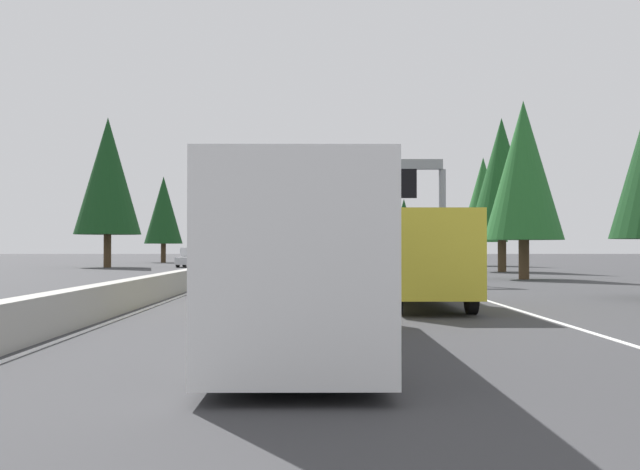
{
  "coord_description": "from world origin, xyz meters",
  "views": [
    {
      "loc": [
        -1.12,
        -5.41,
        1.89
      ],
      "look_at": [
        54.91,
        -5.83,
        2.78
      ],
      "focal_mm": 43.46,
      "sensor_mm": 36.0,
      "label": 1
    }
  ],
  "objects": [
    {
      "name": "ground_plane",
      "position": [
        60.0,
        0.0,
        0.0
      ],
      "size": [
        320.0,
        320.0,
        0.0
      ],
      "primitive_type": "plane",
      "color": "#38383A"
    },
    {
      "name": "median_barrier",
      "position": [
        80.0,
        0.3,
        0.45
      ],
      "size": [
        180.0,
        0.56,
        0.9
      ],
      "primitive_type": "cube",
      "color": "#9E9B93",
      "rests_on": "ground"
    },
    {
      "name": "shoulder_stripe_right",
      "position": [
        70.0,
        -11.52,
        0.01
      ],
      "size": [
        160.0,
        0.16,
        0.01
      ],
      "primitive_type": "cube",
      "color": "silver",
      "rests_on": "ground"
    },
    {
      "name": "shoulder_stripe_median",
      "position": [
        70.0,
        -0.25,
        0.01
      ],
      "size": [
        160.0,
        0.16,
        0.01
      ],
      "primitive_type": "cube",
      "color": "silver",
      "rests_on": "ground"
    },
    {
      "name": "sign_gantry_overhead",
      "position": [
        38.63,
        -6.04,
        5.11
      ],
      "size": [
        0.5,
        12.68,
        6.42
      ],
      "color": "gray",
      "rests_on": "ground"
    },
    {
      "name": "bus_far_right",
      "position": [
        13.65,
        -5.17,
        1.72
      ],
      "size": [
        11.5,
        2.55,
        3.1
      ],
      "color": "white",
      "rests_on": "ground"
    },
    {
      "name": "box_truck_distant_a",
      "position": [
        23.34,
        -8.79,
        1.61
      ],
      "size": [
        8.5,
        2.4,
        2.95
      ],
      "color": "gold",
      "rests_on": "ground"
    },
    {
      "name": "sedan_distant_b",
      "position": [
        69.11,
        -9.21,
        0.68
      ],
      "size": [
        4.4,
        1.8,
        1.47
      ],
      "color": "red",
      "rests_on": "ground"
    },
    {
      "name": "sedan_near_right",
      "position": [
        124.89,
        -1.61,
        0.68
      ],
      "size": [
        4.4,
        1.8,
        1.47
      ],
      "color": "#2D6B38",
      "rests_on": "ground"
    },
    {
      "name": "pickup_mid_right",
      "position": [
        104.1,
        -5.26,
        0.91
      ],
      "size": [
        5.6,
        2.0,
        1.86
      ],
      "color": "#1E4793",
      "rests_on": "ground"
    },
    {
      "name": "oncoming_near",
      "position": [
        77.62,
        2.84,
        0.91
      ],
      "size": [
        5.6,
        2.0,
        1.86
      ],
      "rotation": [
        0.0,
        0.0,
        3.14
      ],
      "color": "#AD931E",
      "rests_on": "ground"
    },
    {
      "name": "oncoming_far",
      "position": [
        73.8,
        6.55,
        0.91
      ],
      "size": [
        5.6,
        2.0,
        1.86
      ],
      "rotation": [
        0.0,
        0.0,
        3.14
      ],
      "color": "silver",
      "rests_on": "ground"
    },
    {
      "name": "conifer_right_near",
      "position": [
        44.47,
        -17.8,
        6.44
      ],
      "size": [
        4.66,
        4.66,
        10.6
      ],
      "color": "#4C3823",
      "rests_on": "ground"
    },
    {
      "name": "conifer_right_mid",
      "position": [
        58.35,
        -19.88,
        7.24
      ],
      "size": [
        5.24,
        5.24,
        11.91
      ],
      "color": "#4C3823",
      "rests_on": "ground"
    },
    {
      "name": "conifer_right_far",
      "position": [
        77.48,
        -22.65,
        6.73
      ],
      "size": [
        4.87,
        4.87,
        11.07
      ],
      "color": "#4C3823",
      "rests_on": "ground"
    },
    {
      "name": "conifer_right_distant",
      "position": [
        101.63,
        -17.35,
        5.07
      ],
      "size": [
        3.67,
        3.67,
        8.35
      ],
      "color": "#4C3823",
      "rests_on": "ground"
    },
    {
      "name": "conifer_left_mid",
      "position": [
        71.57,
        14.01,
        8.59
      ],
      "size": [
        6.21,
        6.21,
        14.12
      ],
      "color": "#4C3823",
      "rests_on": "ground"
    },
    {
      "name": "conifer_left_far",
      "position": [
        94.72,
        13.27,
        6.49
      ],
      "size": [
        4.7,
        4.7,
        10.69
      ],
      "color": "#4C3823",
      "rests_on": "ground"
    }
  ]
}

